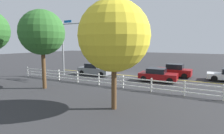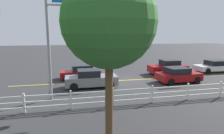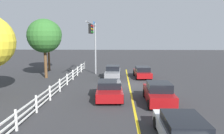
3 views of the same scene
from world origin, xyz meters
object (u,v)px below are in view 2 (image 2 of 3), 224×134
Objects in this scene: car_3 at (81,72)px; car_4 at (215,66)px; tree_2 at (109,22)px; car_1 at (178,75)px; car_2 at (168,67)px; car_0 at (91,79)px.

car_3 is 0.86× the size of car_4.
car_4 is at bearing -142.58° from tree_2.
car_1 is 0.95× the size of car_2.
car_0 is 0.93× the size of car_4.
car_0 is 1.08× the size of car_1.
car_0 reaches higher than car_4.
car_1 reaches higher than car_3.
car_0 is 0.62× the size of tree_2.
car_0 is 9.72m from car_2.
tree_2 is (-0.54, 11.47, 4.28)m from car_3.
car_3 is (8.68, -3.52, -0.02)m from car_1.
car_4 is 19.46m from tree_2.
car_4 is (-5.99, 0.07, -0.08)m from car_2.
car_1 is at bearing 27.07° from car_4.
car_1 is 3.77m from car_2.
tree_2 reaches higher than car_3.
car_0 is 1.08× the size of car_3.
car_1 is 0.86× the size of car_4.
car_2 is 15.33m from tree_2.
car_4 is (-15.62, -0.06, 0.00)m from car_3.
car_2 reaches higher than car_3.
car_0 is 3.55m from car_3.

